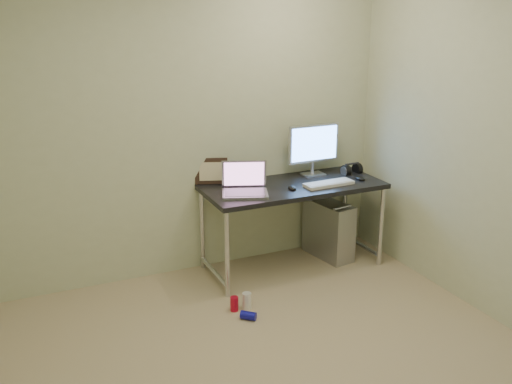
% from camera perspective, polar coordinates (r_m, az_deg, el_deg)
% --- Properties ---
extents(floor, '(3.50, 3.50, 0.00)m').
position_cam_1_polar(floor, '(3.65, 2.39, -18.32)').
color(floor, tan).
rests_on(floor, ground).
extents(wall_back, '(3.50, 0.02, 2.50)m').
position_cam_1_polar(wall_back, '(4.67, -7.15, 6.51)').
color(wall_back, beige).
rests_on(wall_back, ground).
extents(desk, '(1.52, 0.66, 0.75)m').
position_cam_1_polar(desk, '(4.82, 3.70, -0.17)').
color(desk, black).
rests_on(desk, ground).
extents(tower_computer, '(0.29, 0.52, 0.55)m').
position_cam_1_polar(tower_computer, '(5.20, 7.25, -3.73)').
color(tower_computer, '#ABABB0').
rests_on(tower_computer, ground).
extents(cable_a, '(0.01, 0.16, 0.69)m').
position_cam_1_polar(cable_a, '(5.30, 5.60, -1.59)').
color(cable_a, black).
rests_on(cable_a, ground).
extents(cable_b, '(0.02, 0.11, 0.71)m').
position_cam_1_polar(cable_b, '(5.34, 6.54, -1.72)').
color(cable_b, black).
rests_on(cable_b, ground).
extents(can_red, '(0.06, 0.06, 0.11)m').
position_cam_1_polar(can_red, '(4.33, -2.18, -11.11)').
color(can_red, '#B90C26').
rests_on(can_red, ground).
extents(can_white, '(0.07, 0.07, 0.13)m').
position_cam_1_polar(can_white, '(4.36, -0.92, -10.81)').
color(can_white, white).
rests_on(can_white, ground).
extents(can_blue, '(0.13, 0.12, 0.06)m').
position_cam_1_polar(can_blue, '(4.23, -0.76, -12.25)').
color(can_blue, '#12119D').
rests_on(can_blue, ground).
extents(laptop, '(0.44, 0.40, 0.25)m').
position_cam_1_polar(laptop, '(4.55, -1.15, 0.62)').
color(laptop, silver).
rests_on(laptop, desk).
extents(monitor, '(0.48, 0.14, 0.45)m').
position_cam_1_polar(monitor, '(5.03, 5.78, 4.63)').
color(monitor, silver).
rests_on(monitor, desk).
extents(keyboard, '(0.44, 0.16, 0.03)m').
position_cam_1_polar(keyboard, '(4.80, 7.29, 0.83)').
color(keyboard, silver).
rests_on(keyboard, desk).
extents(mouse_right, '(0.07, 0.11, 0.04)m').
position_cam_1_polar(mouse_right, '(5.00, 10.38, 1.43)').
color(mouse_right, black).
rests_on(mouse_right, desk).
extents(mouse_left, '(0.09, 0.12, 0.04)m').
position_cam_1_polar(mouse_left, '(4.67, 3.62, 0.50)').
color(mouse_left, black).
rests_on(mouse_left, desk).
extents(headphones, '(0.18, 0.11, 0.12)m').
position_cam_1_polar(headphones, '(5.18, 9.55, 2.20)').
color(headphones, black).
rests_on(headphones, desk).
extents(picture_frame, '(0.28, 0.16, 0.22)m').
position_cam_1_polar(picture_frame, '(4.79, -4.50, 2.10)').
color(picture_frame, black).
rests_on(picture_frame, desk).
extents(webcam, '(0.04, 0.03, 0.12)m').
position_cam_1_polar(webcam, '(4.85, -2.46, 2.04)').
color(webcam, silver).
rests_on(webcam, desk).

